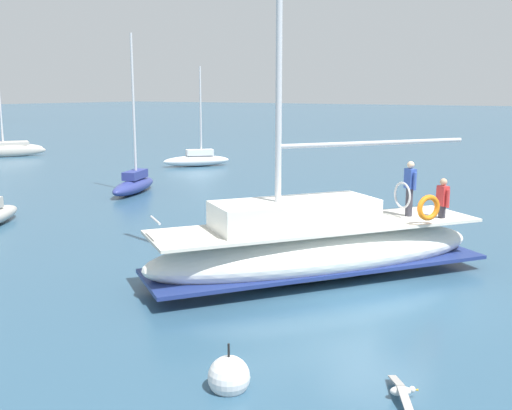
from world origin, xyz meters
TOP-DOWN VIEW (x-y plane):
  - ground_plane at (0.00, 0.00)m, footprint 400.00×400.00m
  - main_sailboat at (0.14, 1.92)m, footprint 9.24×7.48m
  - moored_sloop_far at (7.59, 15.83)m, footprint 4.43×2.47m
  - moored_catamaran at (15.26, 36.58)m, footprint 5.81×4.98m
  - moored_cutter_right at (17.84, 19.98)m, footprint 4.14×3.65m
  - seagull at (-4.97, -2.31)m, footprint 1.15×0.82m
  - mooring_buoy at (-6.23, 0.27)m, footprint 0.73×0.73m

SIDE VIEW (x-z plane):
  - ground_plane at x=0.00m, z-range 0.00..0.00m
  - seagull at x=-4.97m, z-range 0.06..0.24m
  - mooring_buoy at x=-6.23m, z-range -0.26..0.70m
  - moored_cutter_right at x=17.84m, z-range -2.78..3.78m
  - moored_sloop_far at x=7.59m, z-range -3.34..4.38m
  - moored_catamaran at x=15.26m, z-range -2.97..4.17m
  - main_sailboat at x=0.14m, z-range -5.85..7.68m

